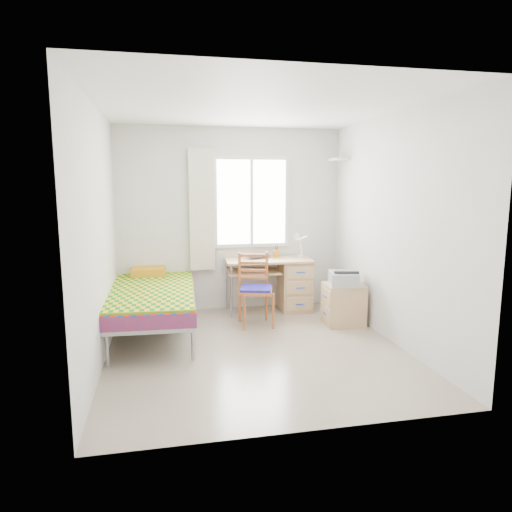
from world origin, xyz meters
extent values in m
plane|color=#BCAD93|center=(0.00, 0.00, 0.00)|extent=(3.50, 3.50, 0.00)
plane|color=white|center=(0.00, 0.00, 2.60)|extent=(3.50, 3.50, 0.00)
plane|color=silver|center=(0.00, 1.75, 1.30)|extent=(3.20, 0.00, 3.20)
plane|color=silver|center=(-1.60, 0.00, 1.30)|extent=(0.00, 3.50, 3.50)
plane|color=silver|center=(1.60, 0.00, 1.30)|extent=(0.00, 3.50, 3.50)
cube|color=white|center=(0.30, 1.73, 1.55)|extent=(1.10, 0.04, 1.30)
cube|color=white|center=(0.30, 1.72, 1.55)|extent=(1.00, 0.02, 1.20)
cube|color=white|center=(0.30, 1.72, 1.55)|extent=(0.04, 0.02, 1.20)
cube|color=beige|center=(-0.42, 1.68, 1.45)|extent=(0.35, 0.05, 1.70)
cube|color=white|center=(1.49, 1.40, 2.15)|extent=(0.20, 0.32, 0.03)
cube|color=#919599|center=(-1.13, 0.81, 0.37)|extent=(1.09, 2.25, 0.07)
cube|color=red|center=(-1.13, 0.81, 0.46)|extent=(1.13, 2.27, 0.15)
cube|color=yellow|center=(-1.13, 0.79, 0.55)|extent=(1.11, 2.15, 0.03)
cube|color=tan|center=(-1.13, 1.88, 0.66)|extent=(1.05, 0.10, 0.61)
cube|color=orange|center=(-1.18, 1.61, 0.62)|extent=(0.46, 0.39, 0.11)
cylinder|color=#919599|center=(-1.55, -0.19, 0.18)|extent=(0.04, 0.04, 0.35)
cylinder|color=#919599|center=(-0.70, 1.81, 0.18)|extent=(0.04, 0.04, 0.35)
cube|color=tan|center=(0.49, 1.46, 0.74)|extent=(1.23, 0.61, 0.03)
cube|color=tan|center=(0.88, 1.46, 0.36)|extent=(0.45, 0.55, 0.73)
cube|color=tan|center=(0.27, 1.46, 0.58)|extent=(0.76, 0.55, 0.02)
cylinder|color=#919599|center=(-0.07, 1.23, 0.36)|extent=(0.03, 0.03, 0.73)
cylinder|color=#919599|center=(-0.07, 1.69, 0.36)|extent=(0.03, 0.03, 0.73)
cube|color=#9B471E|center=(0.18, 0.83, 0.46)|extent=(0.50, 0.50, 0.04)
cube|color=navy|center=(0.18, 0.83, 0.49)|extent=(0.47, 0.47, 0.04)
cube|color=#9B471E|center=(0.18, 1.01, 0.74)|extent=(0.36, 0.12, 0.41)
cylinder|color=#9B471E|center=(0.00, 0.65, 0.23)|extent=(0.03, 0.03, 0.46)
cylinder|color=#9B471E|center=(0.36, 1.01, 0.47)|extent=(0.04, 0.04, 0.93)
cube|color=tan|center=(1.31, 0.65, 0.27)|extent=(0.51, 0.46, 0.53)
cube|color=tan|center=(1.06, 0.65, 0.39)|extent=(0.03, 0.39, 0.19)
cube|color=tan|center=(1.06, 0.65, 0.16)|extent=(0.03, 0.39, 0.19)
cube|color=#A7AAAF|center=(1.28, 0.62, 0.61)|extent=(0.43, 0.47, 0.16)
cube|color=black|center=(1.28, 0.62, 0.69)|extent=(0.34, 0.38, 0.02)
imported|color=black|center=(0.39, 1.51, 0.77)|extent=(0.42, 0.35, 0.03)
cylinder|color=orange|center=(0.64, 1.60, 0.81)|extent=(0.09, 0.09, 0.10)
cylinder|color=white|center=(0.99, 1.51, 0.77)|extent=(0.10, 0.10, 0.03)
cylinder|color=white|center=(0.99, 1.51, 0.91)|extent=(0.02, 0.11, 0.26)
cylinder|color=white|center=(0.97, 1.43, 1.05)|extent=(0.12, 0.23, 0.11)
cone|color=white|center=(0.89, 1.33, 1.07)|extent=(0.14, 0.15, 0.12)
imported|color=gray|center=(0.29, 1.48, 0.59)|extent=(0.20, 0.25, 0.02)
camera|label=1|loc=(-0.98, -4.74, 1.82)|focal=32.00mm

